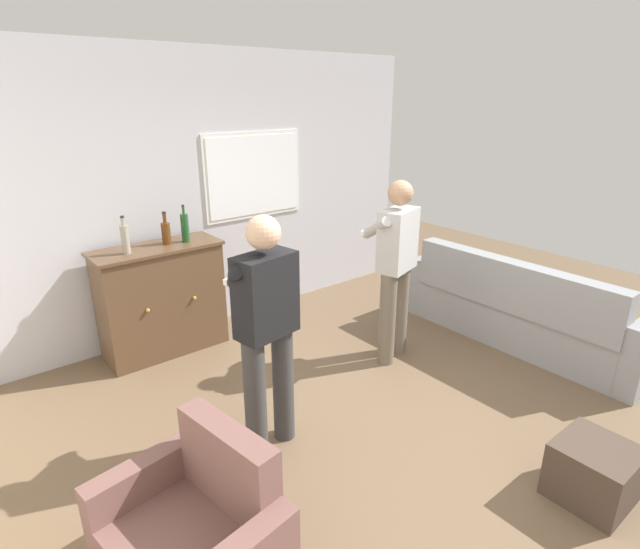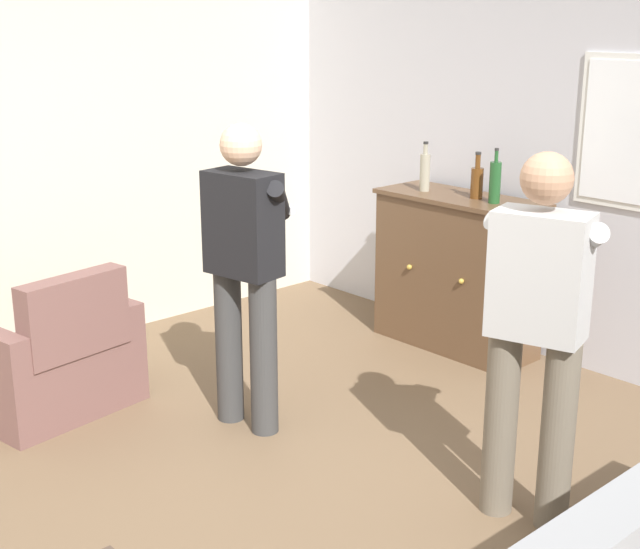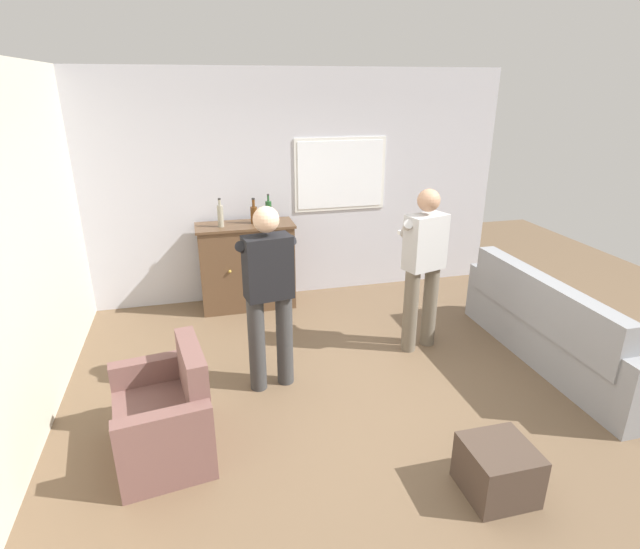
% 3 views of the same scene
% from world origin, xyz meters
% --- Properties ---
extents(ground, '(10.40, 10.40, 0.00)m').
position_xyz_m(ground, '(0.00, 0.00, 0.00)').
color(ground, brown).
extents(wall_back_with_window, '(5.20, 0.15, 2.80)m').
position_xyz_m(wall_back_with_window, '(0.01, 2.66, 1.40)').
color(wall_back_with_window, silver).
rests_on(wall_back_with_window, ground).
extents(couch, '(0.57, 2.40, 0.90)m').
position_xyz_m(couch, '(1.97, 0.23, 0.35)').
color(couch, gray).
rests_on(couch, ground).
extents(armchair, '(0.76, 0.96, 0.85)m').
position_xyz_m(armchair, '(-1.66, -0.21, 0.29)').
color(armchair, brown).
rests_on(armchair, ground).
extents(sideboard_cabinet, '(1.16, 0.49, 1.05)m').
position_xyz_m(sideboard_cabinet, '(-0.77, 2.30, 0.53)').
color(sideboard_cabinet, brown).
rests_on(sideboard_cabinet, ground).
extents(bottle_wine_green, '(0.07, 0.07, 0.34)m').
position_xyz_m(bottle_wine_green, '(-1.04, 2.25, 1.19)').
color(bottle_wine_green, gray).
rests_on(bottle_wine_green, sideboard_cabinet).
extents(bottle_liquor_amber, '(0.08, 0.08, 0.30)m').
position_xyz_m(bottle_liquor_amber, '(-0.65, 2.32, 1.17)').
color(bottle_liquor_amber, '#593314').
rests_on(bottle_liquor_amber, sideboard_cabinet).
extents(bottle_spirits_clear, '(0.07, 0.07, 0.35)m').
position_xyz_m(bottle_spirits_clear, '(-0.48, 2.28, 1.19)').
color(bottle_spirits_clear, '#1E4C23').
rests_on(bottle_spirits_clear, sideboard_cabinet).
extents(ottoman, '(0.44, 0.44, 0.37)m').
position_xyz_m(ottoman, '(0.50, -1.18, 0.18)').
color(ottoman, '#47382D').
rests_on(ottoman, ground).
extents(person_standing_left, '(0.55, 0.50, 1.68)m').
position_xyz_m(person_standing_left, '(-0.76, 0.49, 0.94)').
color(person_standing_left, '#383838').
rests_on(person_standing_left, ground).
extents(person_standing_right, '(0.54, 0.52, 1.68)m').
position_xyz_m(person_standing_right, '(0.84, 0.83, 0.94)').
color(person_standing_right, '#6B6051').
rests_on(person_standing_right, ground).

